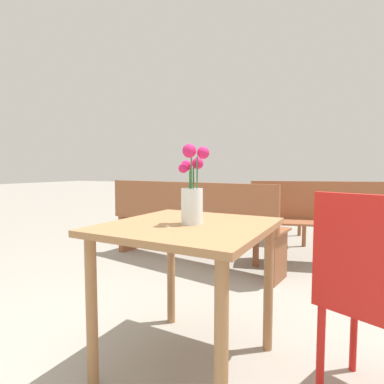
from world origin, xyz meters
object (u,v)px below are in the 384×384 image
object	(u,v)px
table_front	(189,247)
cafe_chair	(379,292)
flower_vase	(192,196)
table_back	(280,195)
bench_middle	(187,219)
bench_near	(329,220)

from	to	relation	value
table_front	cafe_chair	world-z (taller)	cafe_chair
flower_vase	table_back	size ratio (longest dim) A/B	0.43
table_front	bench_middle	world-z (taller)	bench_middle
cafe_chair	bench_middle	bearing A→B (deg)	134.60
cafe_chair	bench_middle	size ratio (longest dim) A/B	0.45
table_front	table_back	distance (m)	2.99
bench_near	bench_middle	size ratio (longest dim) A/B	0.82
bench_near	bench_middle	world-z (taller)	same
flower_vase	bench_middle	distance (m)	1.65
bench_middle	table_back	size ratio (longest dim) A/B	2.30
bench_middle	cafe_chair	bearing A→B (deg)	-45.40
table_front	bench_near	size ratio (longest dim) A/B	0.51
flower_vase	bench_middle	world-z (taller)	flower_vase
table_front	table_back	world-z (taller)	table_back
bench_near	cafe_chair	bearing A→B (deg)	-86.63
flower_vase	cafe_chair	size ratio (longest dim) A/B	0.42
flower_vase	bench_near	world-z (taller)	flower_vase
bench_middle	table_back	xyz separation A→B (m)	(0.72, 1.54, 0.15)
cafe_chair	table_back	size ratio (longest dim) A/B	1.03
cafe_chair	flower_vase	bearing A→B (deg)	179.90
table_front	table_back	size ratio (longest dim) A/B	0.97
table_front	cafe_chair	distance (m)	0.79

